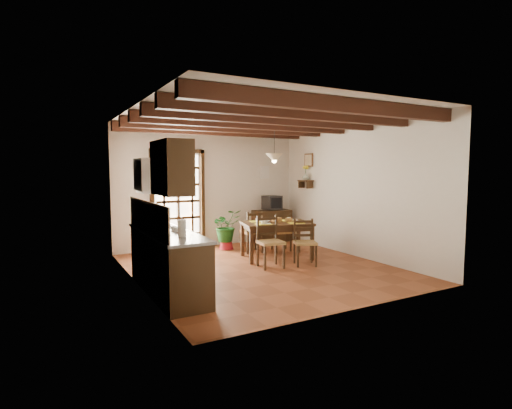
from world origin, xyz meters
TOP-DOWN VIEW (x-y plane):
  - ground_plane at (0.00, 0.00)m, footprint 5.00×5.00m
  - room_shell at (0.00, 0.00)m, footprint 4.52×5.02m
  - ceiling_beams at (0.00, 0.00)m, footprint 4.50×4.34m
  - french_door at (-0.80, 2.45)m, footprint 1.26×0.11m
  - kitchen_counter at (-1.96, -0.60)m, footprint 0.64×2.25m
  - upper_cabinet at (-2.08, -1.30)m, footprint 0.35×0.80m
  - range_hood at (-2.05, -0.05)m, footprint 0.38×0.60m
  - counter_items at (-1.95, -0.51)m, footprint 0.50×1.43m
  - dining_table at (0.68, 0.57)m, footprint 1.55×1.19m
  - chair_near_left at (0.17, -0.02)m, footprint 0.49×0.47m
  - chair_near_right at (0.84, -0.19)m, footprint 0.52×0.51m
  - chair_far_left at (0.51, 1.34)m, footprint 0.44×0.42m
  - chair_far_right at (1.18, 1.17)m, footprint 0.47×0.46m
  - table_setting at (0.68, 0.57)m, footprint 1.00×0.67m
  - table_bowl at (0.45, 0.68)m, footprint 0.28×0.28m
  - sideboard at (1.56, 2.23)m, footprint 0.96×0.46m
  - crt_tv at (1.56, 2.22)m, footprint 0.44×0.41m
  - fuse_box at (1.50, 2.48)m, footprint 0.25×0.03m
  - plant_pot at (0.15, 1.90)m, footprint 0.33×0.33m
  - potted_plant at (0.15, 1.90)m, footprint 1.78×1.55m
  - wall_shelf at (2.14, 1.60)m, footprint 0.20×0.42m
  - shelf_vase at (2.14, 1.60)m, footprint 0.15×0.15m
  - shelf_flowers at (2.14, 1.60)m, footprint 0.14×0.14m
  - framed_picture at (2.22, 1.60)m, footprint 0.03×0.32m
  - pendant_lamp at (0.68, 0.67)m, footprint 0.36×0.36m

SIDE VIEW (x-z plane):
  - ground_plane at x=0.00m, z-range 0.00..0.00m
  - plant_pot at x=0.15m, z-range 0.01..0.21m
  - chair_far_right at x=1.18m, z-range -0.16..0.70m
  - chair_near_right at x=0.84m, z-range -0.16..0.71m
  - chair_far_left at x=0.51m, z-range -0.17..0.75m
  - chair_near_left at x=0.17m, z-range -0.18..0.78m
  - sideboard at x=1.56m, z-range 0.00..0.81m
  - kitchen_counter at x=-1.96m, z-range -0.22..1.16m
  - potted_plant at x=0.15m, z-range -0.38..1.52m
  - dining_table at x=0.68m, z-range 0.28..1.02m
  - table_setting at x=0.68m, z-range 0.72..0.81m
  - table_bowl at x=0.45m, z-range 0.75..0.80m
  - counter_items at x=-1.95m, z-range 0.83..1.08m
  - crt_tv at x=1.56m, z-range 0.82..1.17m
  - french_door at x=-0.80m, z-range 0.02..2.34m
  - wall_shelf at x=2.14m, z-range 1.41..1.61m
  - shelf_vase at x=2.14m, z-range 1.57..1.73m
  - range_hood at x=-2.05m, z-range 1.46..2.00m
  - fuse_box at x=1.50m, z-range 1.59..1.91m
  - room_shell at x=0.00m, z-range 0.41..3.22m
  - upper_cabinet at x=-2.08m, z-range 1.50..2.20m
  - shelf_flowers at x=2.14m, z-range 1.68..2.04m
  - framed_picture at x=2.22m, z-range 1.89..2.21m
  - pendant_lamp at x=0.68m, z-range 1.66..2.50m
  - ceiling_beams at x=0.00m, z-range 2.59..2.79m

